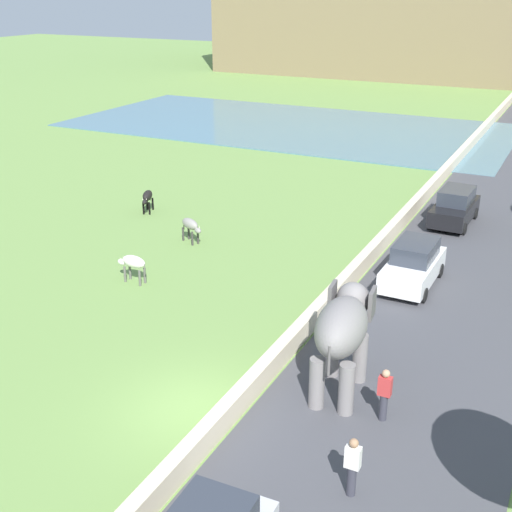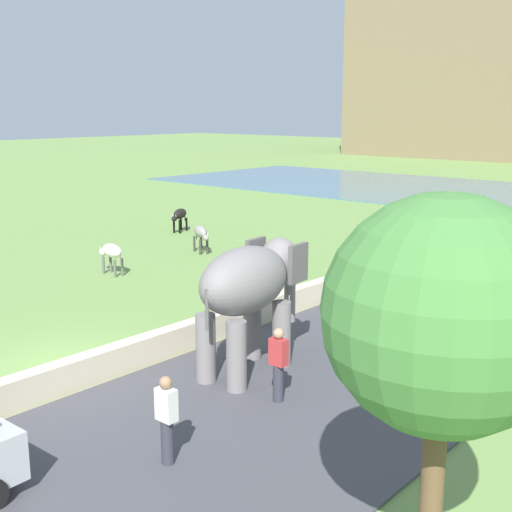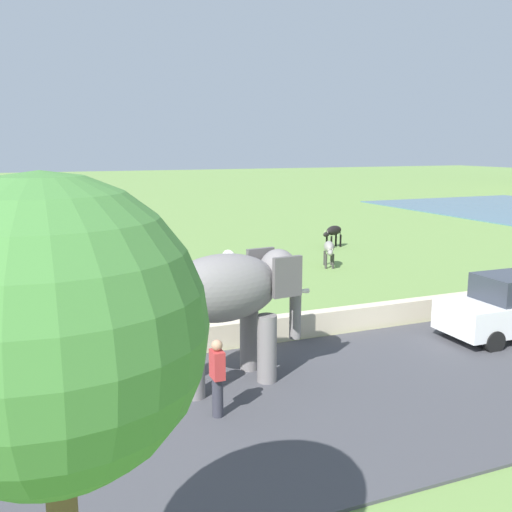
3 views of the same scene
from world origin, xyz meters
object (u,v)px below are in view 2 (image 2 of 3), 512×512
Objects in this scene: car_white at (424,271)px; cow_grey at (201,233)px; elephant at (250,287)px; person_beside_elephant at (278,364)px; person_trailing at (167,419)px; cow_white at (111,252)px; cow_black at (180,215)px.

cow_grey is at bearing 179.47° from car_white.
elephant reaches higher than person_beside_elephant.
cow_grey is at bearing 134.14° from person_trailing.
cow_white is at bearing -154.97° from car_white.
cow_black is (-16.20, 11.98, -0.04)m from person_beside_elephant.
elephant is at bearing 113.28° from person_trailing.
person_beside_elephant is (1.56, -0.89, -1.16)m from elephant.
person_beside_elephant is 1.16× the size of cow_black.
elephant reaches higher than cow_white.
cow_black is at bearing 169.11° from car_white.
elephant is 13.33m from cow_grey.
car_white is 2.86× the size of cow_white.
elephant is 2.14m from person_beside_elephant.
car_white is 11.10m from cow_white.
elephant is 18.40m from cow_black.
cow_black is at bearing 137.25° from person_trailing.
person_beside_elephant is at bearing 93.23° from person_trailing.
cow_white is (-10.06, -4.70, -0.06)m from car_white.
car_white reaches higher than cow_white.
person_beside_elephant and person_trailing have the same top height.
person_trailing is 22.30m from cow_black.
elephant is at bearing -37.16° from cow_black.
cow_grey is at bearing -32.17° from cow_black.
elephant is 2.17× the size of person_trailing.
person_beside_elephant is at bearing -37.97° from cow_grey.
person_beside_elephant is 0.41× the size of car_white.
person_trailing is at bearing -66.72° from elephant.
car_white reaches higher than person_beside_elephant.
elephant is 2.17× the size of person_beside_elephant.
person_beside_elephant is 15.05m from cow_grey.
elephant is 2.52× the size of cow_white.
cow_white is 4.80m from cow_grey.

